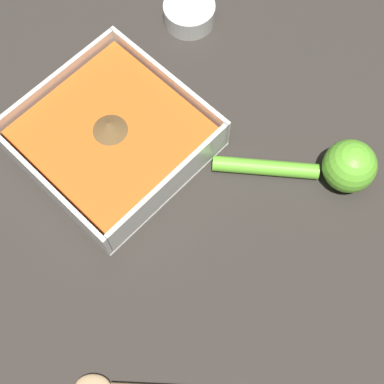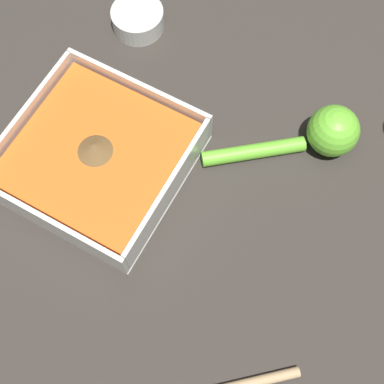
# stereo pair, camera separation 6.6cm
# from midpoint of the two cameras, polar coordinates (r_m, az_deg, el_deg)

# --- Properties ---
(ground_plane) EXTENTS (4.00, 4.00, 0.00)m
(ground_plane) POSITION_cam_midpoint_polar(r_m,az_deg,el_deg) (0.71, -11.18, 1.83)
(ground_plane) COLOR #332D28
(square_dish) EXTENTS (0.22, 0.22, 0.06)m
(square_dish) POSITION_cam_midpoint_polar(r_m,az_deg,el_deg) (0.70, -12.67, 3.17)
(square_dish) COLOR silver
(square_dish) RESTS_ON ground_plane
(spice_bowl) EXTENTS (0.08, 0.08, 0.03)m
(spice_bowl) POSITION_cam_midpoint_polar(r_m,az_deg,el_deg) (0.82, -8.17, 17.52)
(spice_bowl) COLOR silver
(spice_bowl) RESTS_ON ground_plane
(lemon_squeezer) EXTENTS (0.17, 0.15, 0.07)m
(lemon_squeezer) POSITION_cam_midpoint_polar(r_m,az_deg,el_deg) (0.70, 11.00, 5.77)
(lemon_squeezer) COLOR #6BC633
(lemon_squeezer) RESTS_ON ground_plane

